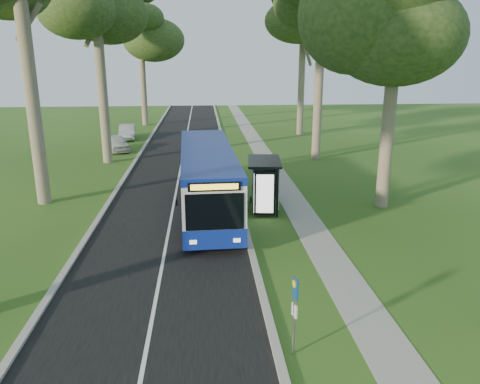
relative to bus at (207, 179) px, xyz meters
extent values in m
plane|color=#2E531A|center=(1.68, -6.05, -1.66)|extent=(120.00, 120.00, 0.00)
cube|color=black|center=(-1.82, 3.95, -1.65)|extent=(7.00, 100.00, 0.02)
cube|color=#9E9B93|center=(1.68, 3.95, -1.60)|extent=(0.25, 100.00, 0.12)
cube|color=#9E9B93|center=(-5.32, 3.95, -1.60)|extent=(0.25, 100.00, 0.12)
cube|color=white|center=(-1.82, 3.95, -1.64)|extent=(0.12, 100.00, 0.00)
cube|color=gray|center=(4.68, 3.95, -1.65)|extent=(1.50, 100.00, 0.02)
cube|color=white|center=(0.00, 0.01, 0.12)|extent=(2.94, 12.13, 2.86)
cube|color=navy|center=(0.00, 0.01, -0.91)|extent=(2.97, 12.17, 0.80)
cube|color=navy|center=(0.00, 0.01, 1.39)|extent=(2.97, 12.17, 0.32)
cube|color=black|center=(0.00, -6.03, 0.24)|extent=(2.26, 0.13, 1.46)
cube|color=yellow|center=(0.00, -6.07, 1.25)|extent=(1.81, 0.08, 0.22)
cube|color=black|center=(0.00, -5.96, -1.16)|extent=(2.41, 0.21, 0.30)
cylinder|color=black|center=(-1.14, -3.70, -1.14)|extent=(0.32, 1.05, 1.04)
cylinder|color=black|center=(1.14, -3.70, -1.14)|extent=(0.32, 1.05, 1.04)
cylinder|color=black|center=(-1.14, 3.53, -1.14)|extent=(0.32, 1.05, 1.04)
cylinder|color=black|center=(1.14, 3.53, -1.14)|extent=(0.32, 1.05, 1.04)
cylinder|color=gray|center=(2.10, -12.38, -0.55)|extent=(0.07, 0.07, 2.23)
cube|color=navy|center=(2.10, -12.38, 0.25)|extent=(0.11, 0.31, 0.55)
cylinder|color=yellow|center=(2.07, -12.38, 0.39)|extent=(0.06, 0.19, 0.20)
cube|color=white|center=(2.10, -12.38, -0.37)|extent=(0.11, 0.27, 0.36)
cube|color=black|center=(3.50, -1.30, -0.43)|extent=(0.11, 0.11, 2.47)
cube|color=black|center=(3.50, 1.23, -0.43)|extent=(0.11, 0.11, 2.47)
cube|color=black|center=(2.89, -0.03, 0.86)|extent=(1.90, 3.15, 0.12)
cube|color=silver|center=(3.58, -0.03, -0.33)|extent=(0.28, 2.51, 1.97)
cube|color=black|center=(2.89, -1.42, -0.43)|extent=(1.05, 0.25, 2.17)
cube|color=white|center=(2.89, -1.50, -0.43)|extent=(0.84, 0.10, 1.92)
cube|color=black|center=(3.19, 0.26, -1.22)|extent=(0.54, 1.80, 0.06)
cylinder|color=black|center=(3.41, 2.61, -1.15)|extent=(0.57, 0.57, 1.03)
cylinder|color=black|center=(3.41, 2.61, -0.61)|extent=(0.62, 0.62, 0.06)
imported|color=silver|center=(-7.39, 16.43, -1.00)|extent=(2.83, 4.21, 1.33)
imported|color=#A6AAAE|center=(-7.42, 22.32, -0.97)|extent=(1.91, 4.32, 1.38)
cylinder|color=#7A6B56|center=(-8.82, 1.95, 4.25)|extent=(0.70, 0.70, 11.83)
cylinder|color=#7A6B56|center=(-7.32, 11.95, 4.20)|extent=(0.70, 0.70, 11.73)
cylinder|color=#7A6B56|center=(-9.32, 21.95, 5.21)|extent=(0.75, 0.75, 13.74)
cylinder|color=#7A6B56|center=(-6.82, 31.95, 3.96)|extent=(0.68, 0.68, 11.26)
ellipsoid|color=#213F18|center=(-6.82, 31.95, 9.91)|extent=(5.20, 5.20, 7.72)
cylinder|color=#7A6B56|center=(9.18, -0.05, 3.58)|extent=(0.66, 0.66, 10.50)
cylinder|color=#7A6B56|center=(8.48, 11.95, 3.51)|extent=(0.66, 0.66, 10.35)
ellipsoid|color=#213F18|center=(8.48, 11.95, 8.98)|extent=(5.20, 5.20, 7.09)
cylinder|color=#7A6B56|center=(9.68, 23.95, 3.20)|extent=(0.64, 0.64, 9.73)
ellipsoid|color=#213F18|center=(9.68, 23.95, 8.35)|extent=(5.20, 5.20, 6.67)
camera|label=1|loc=(-0.16, -23.01, 5.95)|focal=35.00mm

